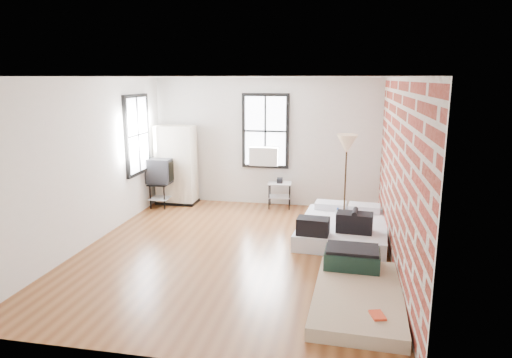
% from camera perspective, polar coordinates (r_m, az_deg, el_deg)
% --- Properties ---
extents(ground, '(6.00, 6.00, 0.00)m').
position_cam_1_polar(ground, '(7.60, -2.69, -9.00)').
color(ground, brown).
rests_on(ground, ground).
extents(room_shell, '(5.02, 6.02, 2.80)m').
position_cam_1_polar(room_shell, '(7.45, -0.44, 4.42)').
color(room_shell, silver).
rests_on(room_shell, ground).
extents(mattress_main, '(1.67, 2.16, 0.66)m').
position_cam_1_polar(mattress_main, '(8.34, 10.81, -5.93)').
color(mattress_main, white).
rests_on(mattress_main, ground).
extents(mattress_bare, '(1.18, 2.12, 0.45)m').
position_cam_1_polar(mattress_bare, '(6.23, 12.47, -12.98)').
color(mattress_bare, tan).
rests_on(mattress_bare, ground).
extents(wardrobe, '(0.89, 0.52, 1.76)m').
position_cam_1_polar(wardrobe, '(10.38, -9.93, 1.72)').
color(wardrobe, black).
rests_on(wardrobe, ground).
extents(side_table, '(0.53, 0.44, 0.66)m').
position_cam_1_polar(side_table, '(9.96, 2.98, -1.11)').
color(side_table, black).
rests_on(side_table, ground).
extents(floor_lamp, '(0.38, 0.38, 1.77)m').
position_cam_1_polar(floor_lamp, '(8.56, 11.27, 3.80)').
color(floor_lamp, black).
rests_on(floor_lamp, ground).
extents(tv_stand, '(0.55, 0.77, 1.08)m').
position_cam_1_polar(tv_stand, '(10.26, -11.67, 0.93)').
color(tv_stand, black).
rests_on(tv_stand, ground).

